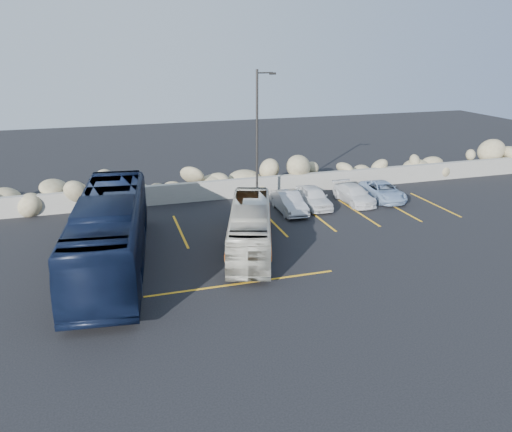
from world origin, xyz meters
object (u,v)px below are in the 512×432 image
object	(u,v)px
tour_coach	(110,232)
car_c	(354,194)
car_a	(313,197)
car_b	(289,202)
lamppost	(258,137)
vintage_bus	(250,228)
car_d	(383,191)

from	to	relation	value
tour_coach	car_c	distance (m)	15.51
car_a	car_b	world-z (taller)	car_a
lamppost	car_b	size ratio (longest dim) A/B	2.22
tour_coach	car_a	xyz separation A→B (m)	(11.82, 5.25, -1.00)
tour_coach	lamppost	bearing A→B (deg)	41.69
vintage_bus	car_a	size ratio (longest dim) A/B	2.19
lamppost	car_b	xyz separation A→B (m)	(1.51, -1.23, -3.70)
vintage_bus	tour_coach	bearing A→B (deg)	-161.67
car_c	tour_coach	bearing A→B (deg)	-161.39
car_d	car_b	bearing A→B (deg)	-171.01
vintage_bus	car_d	size ratio (longest dim) A/B	2.01
tour_coach	car_b	xyz separation A→B (m)	(10.07, 4.77, -1.01)
car_b	car_d	size ratio (longest dim) A/B	0.92
car_c	car_d	world-z (taller)	car_d
lamppost	car_d	distance (m)	8.89
car_b	vintage_bus	bearing A→B (deg)	-127.29
tour_coach	car_b	bearing A→B (deg)	32.01
tour_coach	car_d	distance (m)	17.47
tour_coach	car_d	size ratio (longest dim) A/B	2.95
car_a	car_b	size ratio (longest dim) A/B	1.00
vintage_bus	car_c	distance (m)	9.74
car_a	car_c	bearing A→B (deg)	3.10
lamppost	car_a	bearing A→B (deg)	-12.87
car_c	car_d	size ratio (longest dim) A/B	0.94
lamppost	car_d	xyz separation A→B (m)	(8.04, -0.63, -3.75)
vintage_bus	car_b	xyz separation A→B (m)	(3.73, 4.71, -0.50)
car_a	car_b	distance (m)	1.82
tour_coach	car_a	size ratio (longest dim) A/B	3.21
car_d	lamppost	bearing A→B (deg)	179.27
lamppost	car_d	world-z (taller)	lamppost
car_d	car_a	bearing A→B (deg)	-174.88
car_b	car_d	xyz separation A→B (m)	(6.53, 0.60, -0.05)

